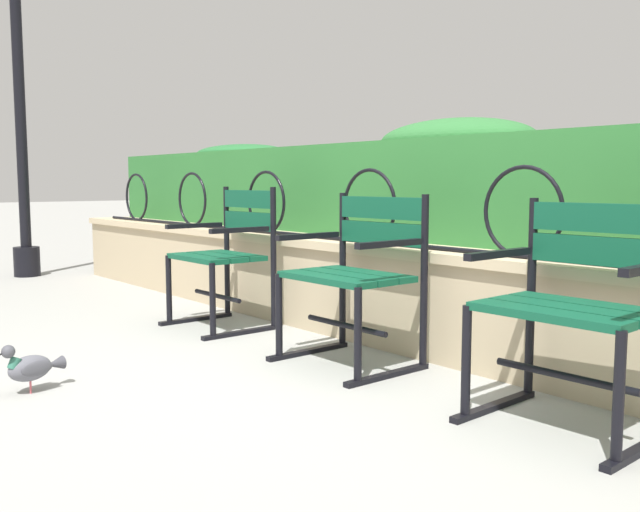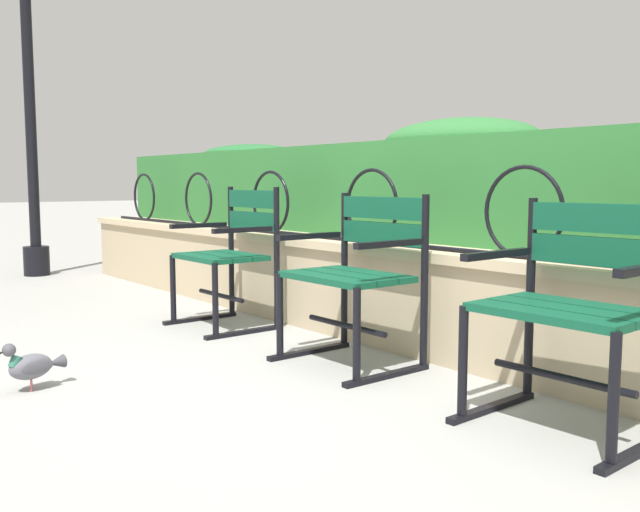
{
  "view_description": "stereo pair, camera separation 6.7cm",
  "coord_description": "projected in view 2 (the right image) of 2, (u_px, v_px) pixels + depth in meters",
  "views": [
    {
      "loc": [
        2.51,
        -1.98,
        0.9
      ],
      "look_at": [
        0.0,
        0.1,
        0.55
      ],
      "focal_mm": 38.99,
      "sensor_mm": 36.0,
      "label": 1
    },
    {
      "loc": [
        2.55,
        -1.93,
        0.9
      ],
      "look_at": [
        0.0,
        0.1,
        0.55
      ],
      "focal_mm": 38.99,
      "sensor_mm": 36.0,
      "label": 2
    }
  ],
  "objects": [
    {
      "name": "lamppost",
      "position": [
        28.0,
        64.0,
        6.5
      ],
      "size": [
        0.28,
        0.28,
        3.86
      ],
      "color": "black",
      "rests_on": "ground"
    },
    {
      "name": "stone_wall",
      "position": [
        418.0,
        297.0,
        3.72
      ],
      "size": [
        8.11,
        0.41,
        0.55
      ],
      "color": "tan",
      "rests_on": "ground"
    },
    {
      "name": "park_chair_left",
      "position": [
        231.0,
        252.0,
        4.32
      ],
      "size": [
        0.57,
        0.52,
        0.87
      ],
      "color": "#0F4C33",
      "rests_on": "ground"
    },
    {
      "name": "park_chair_centre",
      "position": [
        358.0,
        271.0,
        3.42
      ],
      "size": [
        0.63,
        0.52,
        0.84
      ],
      "color": "#0F4C33",
      "rests_on": "ground"
    },
    {
      "name": "park_chair_right",
      "position": [
        575.0,
        303.0,
        2.52
      ],
      "size": [
        0.64,
        0.54,
        0.83
      ],
      "color": "#0F4C33",
      "rests_on": "ground"
    },
    {
      "name": "iron_arch_fence",
      "position": [
        377.0,
        212.0,
        3.82
      ],
      "size": [
        7.56,
        0.02,
        0.42
      ],
      "color": "black",
      "rests_on": "stone_wall"
    },
    {
      "name": "ground_plane",
      "position": [
        304.0,
        373.0,
        3.27
      ],
      "size": [
        60.0,
        60.0,
        0.0
      ],
      "primitive_type": "plane",
      "color": "#9E9E99"
    },
    {
      "name": "hedge_row",
      "position": [
        478.0,
        186.0,
        4.01
      ],
      "size": [
        7.95,
        0.69,
        0.72
      ],
      "color": "#2D7033",
      "rests_on": "stone_wall"
    },
    {
      "name": "pigeon_near_chairs",
      "position": [
        32.0,
        365.0,
        2.99
      ],
      "size": [
        0.14,
        0.29,
        0.22
      ],
      "color": "#5B5B66",
      "rests_on": "ground"
    }
  ]
}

